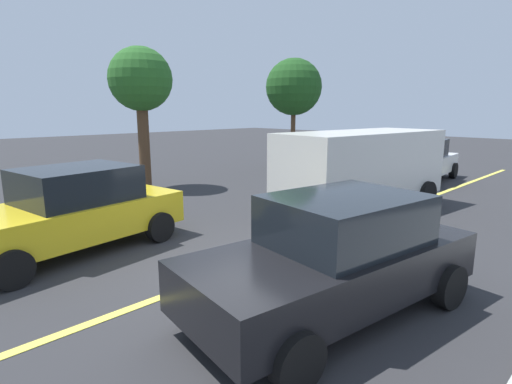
# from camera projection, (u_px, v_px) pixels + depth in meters

# --- Properties ---
(ground_plane) EXTENTS (80.00, 80.00, 0.00)m
(ground_plane) POSITION_uv_depth(u_px,v_px,m) (232.00, 271.00, 7.03)
(ground_plane) COLOR #2D2D30
(lane_marking_centre) EXTENTS (28.00, 0.16, 0.01)m
(lane_marking_centre) POSITION_uv_depth(u_px,v_px,m) (331.00, 234.00, 9.10)
(lane_marking_centre) COLOR #E0D14C
(white_van) EXTENTS (5.38, 2.69, 2.20)m
(white_van) POSITION_uv_depth(u_px,v_px,m) (362.00, 165.00, 11.11)
(white_van) COLOR silver
(white_van) RESTS_ON ground_plane
(car_white_mid_road) EXTENTS (4.34, 2.42, 1.65)m
(car_white_mid_road) POSITION_uv_depth(u_px,v_px,m) (421.00, 160.00, 15.82)
(car_white_mid_road) COLOR white
(car_white_mid_road) RESTS_ON ground_plane
(car_black_far_lane) EXTENTS (4.49, 2.50, 1.65)m
(car_black_far_lane) POSITION_uv_depth(u_px,v_px,m) (336.00, 255.00, 5.48)
(car_black_far_lane) COLOR black
(car_black_far_lane) RESTS_ON ground_plane
(car_yellow_approaching) EXTENTS (4.52, 2.57, 1.67)m
(car_yellow_approaching) POSITION_uv_depth(u_px,v_px,m) (72.00, 210.00, 7.93)
(car_yellow_approaching) COLOR gold
(car_yellow_approaching) RESTS_ON ground_plane
(tree_left_verge) EXTENTS (2.49, 2.49, 5.01)m
(tree_left_verge) POSITION_uv_depth(u_px,v_px,m) (294.00, 87.00, 17.73)
(tree_left_verge) COLOR #513823
(tree_left_verge) RESTS_ON ground_plane
(tree_centre_verge) EXTENTS (2.19, 2.19, 4.91)m
(tree_centre_verge) POSITION_uv_depth(u_px,v_px,m) (141.00, 82.00, 13.80)
(tree_centre_verge) COLOR #513823
(tree_centre_verge) RESTS_ON ground_plane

